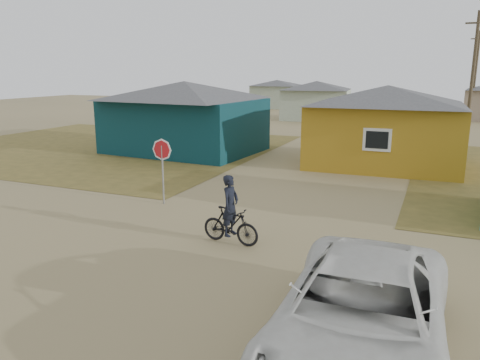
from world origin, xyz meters
name	(u,v)px	position (x,y,z in m)	size (l,w,h in m)	color
ground	(214,257)	(0.00, 0.00, 0.00)	(120.00, 120.00, 0.00)	#917F53
grass_nw	(104,146)	(-14.00, 13.00, 0.01)	(20.00, 18.00, 0.00)	brown
house_teal	(185,116)	(-8.50, 13.50, 2.05)	(8.93, 7.08, 4.00)	#092B32
house_yellow	(385,124)	(2.50, 14.00, 2.00)	(7.72, 6.76, 3.90)	#A77B19
house_pale_west	(316,100)	(-6.00, 34.00, 1.86)	(7.04, 6.15, 3.60)	#A2B098
house_pale_north	(277,93)	(-14.00, 46.00, 1.75)	(6.28, 5.81, 3.40)	#A2B098
utility_pole_near	(472,78)	(6.50, 22.00, 4.14)	(1.40, 0.20, 8.00)	#493D2C
utility_pole_far	(475,75)	(7.50, 38.00, 4.14)	(1.40, 0.20, 8.00)	#493D2C
stop_sign	(162,156)	(-3.78, 3.63, 1.72)	(0.71, 0.34, 2.32)	gray
cyclist	(230,219)	(-0.02, 1.05, 0.69)	(1.73, 0.64, 1.91)	black
vehicle	(361,315)	(4.07, -2.93, 0.80)	(2.65, 5.75, 1.60)	silver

